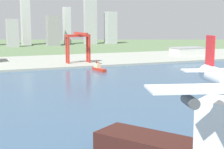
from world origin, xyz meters
TOP-DOWN VIEW (x-y plane):
  - ground_plane at (0.00, 300.00)m, footprint 2400.00×2400.00m
  - water_bay at (0.00, 240.00)m, footprint 840.00×360.00m
  - industrial_pier at (0.00, 490.00)m, footprint 840.00×140.00m
  - cargo_ship at (-0.60, 150.52)m, footprint 53.10×70.29m
  - tugboat_small at (50.03, 393.75)m, footprint 7.59×23.74m
  - port_crane_red at (45.64, 449.24)m, footprint 27.90×46.45m
  - warehouse_annex at (219.12, 478.96)m, footprint 47.13×28.25m
  - distant_skyline at (45.93, 828.92)m, footprint 402.11×76.50m

SIDE VIEW (x-z plane):
  - ground_plane at x=0.00m, z-range 0.00..0.00m
  - water_bay at x=0.00m, z-range 0.00..0.15m
  - industrial_pier at x=0.00m, z-range 0.00..2.50m
  - tugboat_small at x=50.03m, z-range -2.10..7.71m
  - warehouse_annex at x=219.12m, z-range 2.52..14.33m
  - cargo_ship at x=-0.60m, z-range -6.99..25.90m
  - port_crane_red at x=45.64m, z-range 11.12..47.27m
  - distant_skyline at x=45.93m, z-range -21.25..124.07m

